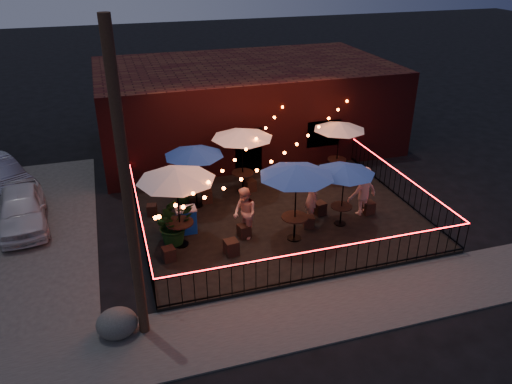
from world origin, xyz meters
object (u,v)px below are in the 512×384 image
utility_pole (128,197)px  cafe_table_1 (194,152)px  cafe_table_2 (297,172)px  boulder (117,323)px  cafe_table_0 (176,176)px  cooler (186,220)px  cafe_table_4 (345,170)px  cafe_table_3 (242,134)px  cafe_table_5 (340,127)px

utility_pole → cafe_table_1: (2.64, 6.26, -1.62)m
cafe_table_2 → boulder: bearing=-154.5°
cafe_table_0 → boulder: (-2.27, -3.63, -2.31)m
cooler → cafe_table_4: bearing=-11.1°
cafe_table_4 → cooler: size_ratio=2.80×
cafe_table_2 → cafe_table_3: 4.09m
cafe_table_2 → cafe_table_5: cafe_table_2 is taller
utility_pole → cafe_table_5: utility_pole is taller
cafe_table_2 → cafe_table_3: size_ratio=1.03×
cafe_table_0 → boulder: size_ratio=2.84×
cafe_table_1 → cafe_table_2: (2.71, -3.31, 0.28)m
cafe_table_0 → cafe_table_5: bearing=25.9°
cafe_table_1 → cooler: bearing=-111.4°
utility_pole → cafe_table_3: size_ratio=2.99×
cafe_table_5 → utility_pole: bearing=-140.9°
utility_pole → cafe_table_1: utility_pole is taller
cafe_table_0 → cafe_table_1: bearing=67.9°
cafe_table_3 → boulder: cafe_table_3 is taller
cafe_table_1 → boulder: size_ratio=2.87×
cafe_table_1 → cooler: (-0.71, -1.81, -1.75)m
cafe_table_4 → utility_pole: bearing=-155.1°
cafe_table_4 → cooler: bearing=168.8°
cafe_table_0 → cafe_table_1: 2.77m
cafe_table_5 → boulder: bearing=-143.2°
cafe_table_2 → cafe_table_5: size_ratio=1.13×
cafe_table_4 → cafe_table_0: bearing=176.8°
utility_pole → cooler: bearing=66.6°
cafe_table_1 → boulder: 7.29m
utility_pole → cafe_table_0: utility_pole is taller
utility_pole → cafe_table_3: bearing=56.2°
cafe_table_2 → cafe_table_4: bearing=12.8°
cafe_table_2 → cafe_table_4: 2.03m
cafe_table_0 → cafe_table_2: bearing=-11.5°
cafe_table_1 → cafe_table_4: 5.47m
cafe_table_2 → cafe_table_5: bearing=50.2°
cafe_table_3 → cooler: bearing=-137.4°
cafe_table_4 → boulder: (-7.96, -3.30, -1.90)m
cafe_table_3 → boulder: size_ratio=2.73×
cafe_table_4 → cafe_table_5: cafe_table_5 is taller
utility_pole → boulder: size_ratio=8.17×
cafe_table_1 → cafe_table_4: bearing=-31.7°
cafe_table_3 → cafe_table_4: bearing=-54.0°
cafe_table_5 → cafe_table_4: bearing=-113.2°
cooler → boulder: (-2.60, -4.37, -0.24)m
cafe_table_4 → cafe_table_1: bearing=148.3°
cafe_table_1 → cafe_table_3: size_ratio=1.05×
cafe_table_0 → boulder: bearing=-122.1°
cafe_table_1 → cafe_table_3: (2.04, 0.72, 0.21)m
utility_pole → cafe_table_3: utility_pole is taller
cafe_table_2 → cafe_table_4: cafe_table_2 is taller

